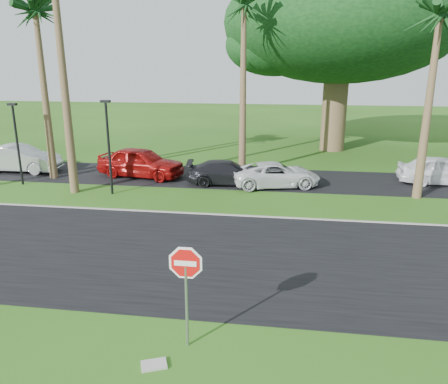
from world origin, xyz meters
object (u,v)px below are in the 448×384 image
car_dark (228,173)px  car_pickup (442,171)px  car_silver (19,159)px  stop_sign_near (186,276)px  car_red (141,162)px  car_minivan (276,175)px

car_dark → car_pickup: size_ratio=0.97×
car_dark → car_pickup: (11.44, 1.59, 0.14)m
car_pickup → car_silver: bearing=91.7°
car_silver → car_dark: bearing=-96.0°
stop_sign_near → car_dark: (-0.99, 14.12, -1.14)m
car_silver → car_pickup: size_ratio=1.08×
car_red → car_minivan: 7.82m
car_silver → car_minivan: 15.45m
car_minivan → car_pickup: car_pickup is taller
car_red → car_minivan: (7.76, -0.96, -0.21)m
car_red → car_pickup: car_red is taller
car_silver → car_pickup: 24.24m
stop_sign_near → car_dark: 14.20m
car_silver → car_dark: 12.83m
car_dark → car_red: bearing=73.2°
stop_sign_near → car_red: 16.22m
car_dark → car_pickup: bearing=-89.3°
stop_sign_near → car_minivan: (1.63, 14.03, -1.14)m
car_red → car_dark: size_ratio=1.14×
car_dark → car_pickup: car_pickup is taller
stop_sign_near → car_pickup: (10.45, 15.71, -1.00)m
stop_sign_near → car_silver: bearing=132.4°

